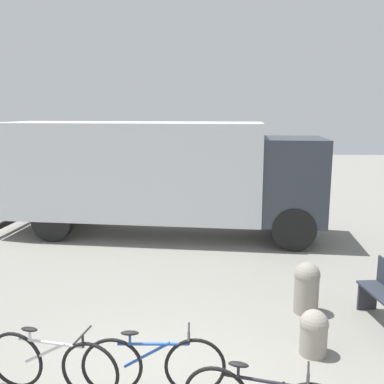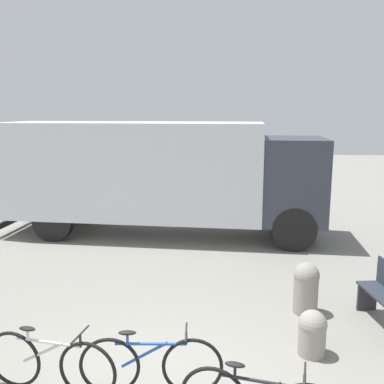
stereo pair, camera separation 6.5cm
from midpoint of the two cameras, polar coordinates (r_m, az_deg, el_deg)
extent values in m
cube|color=silver|center=(12.04, -8.14, 3.02)|extent=(7.31, 2.98, 2.59)
cube|color=#333842|center=(11.70, 13.00, 1.67)|extent=(1.82, 2.36, 2.20)
cube|color=black|center=(13.71, -22.70, -3.33)|extent=(0.31, 2.19, 0.16)
cylinder|color=black|center=(12.88, 12.36, -2.48)|extent=(1.11, 0.38, 1.09)
cylinder|color=black|center=(10.96, 13.26, -4.84)|extent=(1.11, 0.38, 1.09)
cylinder|color=black|center=(13.81, -14.77, -1.70)|extent=(1.11, 0.38, 1.09)
cylinder|color=black|center=(12.04, -18.28, -3.70)|extent=(1.11, 0.38, 1.09)
cube|color=#2D2D33|center=(8.28, 22.12, -12.76)|extent=(0.34, 0.09, 0.49)
torus|color=black|center=(6.15, -22.75, -19.96)|extent=(0.74, 0.19, 0.75)
torus|color=black|center=(5.68, -13.78, -22.17)|extent=(0.74, 0.19, 0.75)
cylinder|color=silver|center=(5.75, -18.66, -18.52)|extent=(0.85, 0.21, 0.04)
cylinder|color=silver|center=(5.86, -19.24, -19.58)|extent=(0.57, 0.15, 0.35)
cylinder|color=silver|center=(5.86, -21.12, -17.42)|extent=(0.03, 0.03, 0.12)
ellipsoid|color=black|center=(5.82, -21.18, -16.70)|extent=(0.23, 0.13, 0.05)
cylinder|color=black|center=(5.52, -14.70, -18.68)|extent=(0.03, 0.03, 0.16)
cylinder|color=black|center=(5.48, -14.75, -17.95)|extent=(0.11, 0.44, 0.02)
torus|color=black|center=(5.71, -10.95, -21.89)|extent=(0.75, 0.06, 0.75)
torus|color=black|center=(5.61, 0.05, -22.28)|extent=(0.75, 0.06, 0.75)
cylinder|color=#1E4C9E|center=(5.48, -5.56, -19.53)|extent=(0.86, 0.06, 0.04)
cylinder|color=#1E4C9E|center=(5.56, -6.37, -20.76)|extent=(0.57, 0.05, 0.35)
cylinder|color=#1E4C9E|center=(5.48, -8.63, -18.85)|extent=(0.03, 0.03, 0.12)
ellipsoid|color=black|center=(5.44, -8.66, -18.10)|extent=(0.22, 0.10, 0.05)
cylinder|color=black|center=(5.42, -0.79, -18.90)|extent=(0.03, 0.03, 0.16)
cylinder|color=black|center=(5.38, -0.80, -18.16)|extent=(0.04, 0.44, 0.02)
cylinder|color=black|center=(4.90, 9.27, -23.64)|extent=(0.84, 0.24, 0.04)
cylinder|color=black|center=(4.90, 5.79, -22.71)|extent=(0.03, 0.03, 0.12)
ellipsoid|color=black|center=(4.85, 5.81, -21.91)|extent=(0.24, 0.14, 0.05)
cylinder|color=black|center=(4.84, 14.80, -23.22)|extent=(0.03, 0.03, 0.16)
cylinder|color=black|center=(4.80, 14.85, -22.43)|extent=(0.13, 0.43, 0.02)
cylinder|color=gray|center=(6.68, 15.59, -18.33)|extent=(0.39, 0.39, 0.46)
sphere|color=gray|center=(6.57, 15.70, -16.56)|extent=(0.41, 0.41, 0.41)
cylinder|color=gray|center=(7.81, 14.76, -12.96)|extent=(0.42, 0.42, 0.68)
sphere|color=gray|center=(7.68, 14.88, -10.63)|extent=(0.44, 0.44, 0.44)
camera|label=1|loc=(0.03, -90.20, -0.04)|focal=40.00mm
camera|label=2|loc=(0.03, 89.80, 0.04)|focal=40.00mm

